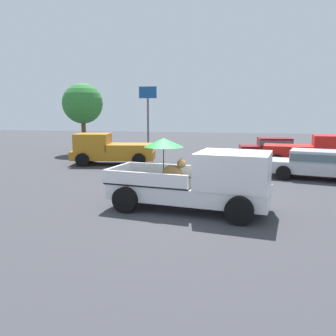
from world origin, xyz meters
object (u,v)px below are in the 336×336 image
object	(u,v)px
pickup_truck_main	(203,181)
parked_sedan_near	(273,147)
motel_sign	(148,106)
parked_sedan_far	(316,163)
pickup_truck_red	(110,149)
pickup_truck_far	(312,152)

from	to	relation	value
pickup_truck_main	parked_sedan_near	xyz separation A→B (m)	(3.27, 13.62, -0.23)
pickup_truck_main	motel_sign	world-z (taller)	motel_sign
parked_sedan_near	parked_sedan_far	distance (m)	7.44
motel_sign	pickup_truck_main	bearing A→B (deg)	-69.42
pickup_truck_main	parked_sedan_far	world-z (taller)	pickup_truck_main
pickup_truck_main	pickup_truck_red	world-z (taller)	pickup_truck_main
parked_sedan_far	motel_sign	world-z (taller)	motel_sign
parked_sedan_near	motel_sign	xyz separation A→B (m)	(-9.42, 2.78, 2.77)
pickup_truck_main	pickup_truck_far	size ratio (longest dim) A/B	1.06
pickup_truck_red	motel_sign	bearing A→B (deg)	-101.48
motel_sign	parked_sedan_far	bearing A→B (deg)	-43.36
pickup_truck_far	parked_sedan_near	xyz separation A→B (m)	(-1.72, 3.80, -0.13)
pickup_truck_main	pickup_truck_far	world-z (taller)	pickup_truck_main
pickup_truck_far	parked_sedan_far	xyz separation A→B (m)	(-0.45, -3.53, -0.13)
motel_sign	pickup_truck_far	bearing A→B (deg)	-30.53
pickup_truck_main	motel_sign	xyz separation A→B (m)	(-6.15, 16.39, 2.54)
parked_sedan_near	motel_sign	distance (m)	10.21
parked_sedan_near	parked_sedan_far	world-z (taller)	same
pickup_truck_main	parked_sedan_far	size ratio (longest dim) A/B	1.15
pickup_truck_far	parked_sedan_near	distance (m)	4.17
parked_sedan_far	motel_sign	xyz separation A→B (m)	(-10.70, 10.10, 2.77)
pickup_truck_far	motel_sign	size ratio (longest dim) A/B	0.99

